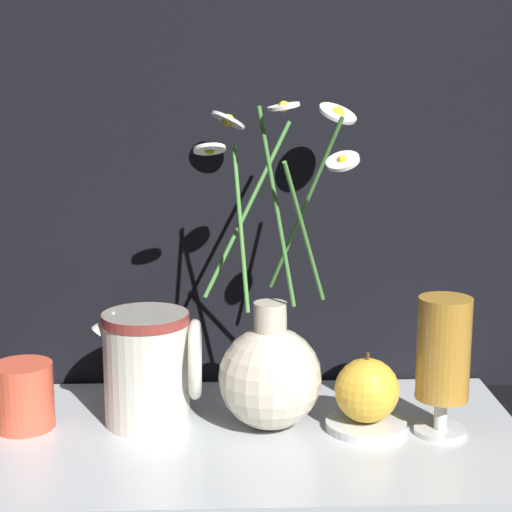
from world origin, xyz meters
The scene contains 8 objects.
ground_plane centered at (0.00, 0.00, 0.00)m, with size 6.00×6.00×0.00m, color black.
shelf centered at (0.00, 0.00, 0.01)m, with size 0.65×0.35×0.01m.
vase_with_flowers centered at (0.03, 0.02, 0.09)m, with size 0.21×0.21×0.38m.
yellow_mug centered at (-0.27, 0.03, 0.05)m, with size 0.08×0.07×0.08m.
ceramic_pitcher centered at (-0.12, 0.04, 0.09)m, with size 0.13×0.10×0.15m.
tea_glass centered at (0.22, -0.01, 0.11)m, with size 0.06×0.06×0.16m.
saucer_plate centered at (0.14, 0.01, 0.02)m, with size 0.10×0.10×0.01m.
orange_fruit centered at (0.14, 0.01, 0.06)m, with size 0.08×0.08×0.08m.
Camera 1 is at (-0.03, -0.93, 0.42)m, focal length 60.00 mm.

